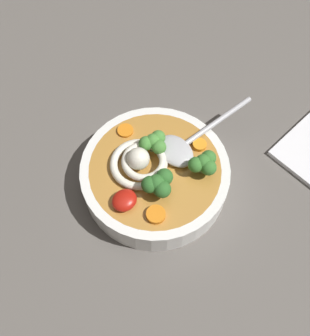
{
  "coord_description": "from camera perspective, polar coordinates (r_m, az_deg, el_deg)",
  "views": [
    {
      "loc": [
        -16.23,
        -21.57,
        58.22
      ],
      "look_at": [
        2.3,
        -1.28,
        8.16
      ],
      "focal_mm": 42.97,
      "sensor_mm": 36.0,
      "label": 1
    }
  ],
  "objects": [
    {
      "name": "table_slab",
      "position": [
        0.63,
        -2.35,
        -3.32
      ],
      "size": [
        110.31,
        110.31,
        3.44
      ],
      "primitive_type": "cube",
      "color": "#5B5651",
      "rests_on": "ground"
    },
    {
      "name": "soup_bowl",
      "position": [
        0.59,
        -0.0,
        -1.06
      ],
      "size": [
        21.54,
        21.54,
        4.72
      ],
      "color": "white",
      "rests_on": "table_slab"
    },
    {
      "name": "noodle_pile",
      "position": [
        0.56,
        -2.18,
        0.89
      ],
      "size": [
        9.04,
        8.87,
        3.64
      ],
      "color": "silver",
      "rests_on": "soup_bowl"
    },
    {
      "name": "soup_spoon",
      "position": [
        0.58,
        3.97,
        3.17
      ],
      "size": [
        17.38,
        6.26,
        1.6
      ],
      "rotation": [
        0.0,
        0.0,
        6.22
      ],
      "color": "#B7B7BC",
      "rests_on": "soup_bowl"
    },
    {
      "name": "chili_sauce_dollop",
      "position": [
        0.54,
        -4.36,
        -4.58
      ],
      "size": [
        3.51,
        3.16,
        1.58
      ],
      "primitive_type": "ellipsoid",
      "color": "#B2190F",
      "rests_on": "soup_bowl"
    },
    {
      "name": "broccoli_floret_center",
      "position": [
        0.57,
        -0.19,
        3.7
      ],
      "size": [
        4.09,
        3.52,
        3.23
      ],
      "color": "#7A9E60",
      "rests_on": "soup_bowl"
    },
    {
      "name": "broccoli_floret_far",
      "position": [
        0.55,
        6.95,
        0.68
      ],
      "size": [
        4.29,
        3.69,
        3.39
      ],
      "color": "#7A9E60",
      "rests_on": "soup_bowl"
    },
    {
      "name": "broccoli_floret_front",
      "position": [
        0.53,
        0.58,
        -2.12
      ],
      "size": [
        4.61,
        3.97,
        3.65
      ],
      "color": "#7A9E60",
      "rests_on": "soup_bowl"
    },
    {
      "name": "carrot_slice_extra_b",
      "position": [
        0.54,
        0.12,
        -6.61
      ],
      "size": [
        2.6,
        2.6,
        0.73
      ],
      "primitive_type": "cylinder",
      "color": "orange",
      "rests_on": "soup_bowl"
    },
    {
      "name": "carrot_slice_beside_noodles",
      "position": [
        0.6,
        -4.23,
        5.33
      ],
      "size": [
        2.39,
        2.39,
        0.4
      ],
      "primitive_type": "cylinder",
      "color": "orange",
      "rests_on": "soup_bowl"
    },
    {
      "name": "carrot_slice_left",
      "position": [
        0.59,
        6.34,
        3.28
      ],
      "size": [
        2.04,
        2.04,
        0.68
      ],
      "primitive_type": "cylinder",
      "color": "orange",
      "rests_on": "soup_bowl"
    }
  ]
}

